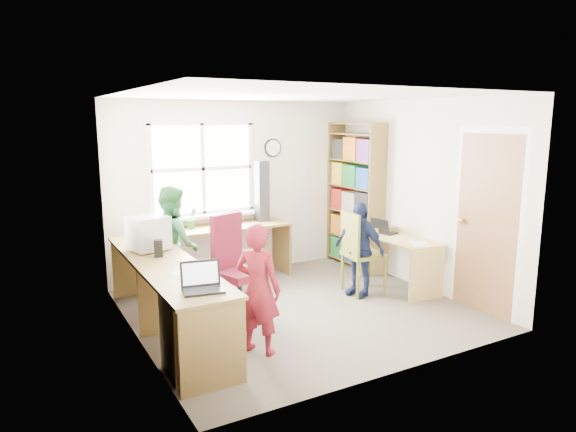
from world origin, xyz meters
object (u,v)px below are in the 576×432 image
(bookshelf, at_px, (355,199))
(swivel_chair, at_px, (235,272))
(crt_monitor, at_px, (149,233))
(potted_plant, at_px, (192,218))
(l_desk, at_px, (197,298))
(right_desk, at_px, (400,251))
(cd_tower, at_px, (262,191))
(laptop_right, at_px, (383,230))
(person_red, at_px, (258,289))
(person_green, at_px, (174,244))
(wooden_chair, at_px, (359,250))
(laptop_left, at_px, (202,283))
(person_navy, at_px, (359,249))

(bookshelf, bearing_deg, swivel_chair, -158.33)
(crt_monitor, relative_size, potted_plant, 1.64)
(l_desk, bearing_deg, right_desk, 6.93)
(crt_monitor, height_order, cd_tower, cd_tower)
(laptop_right, height_order, potted_plant, potted_plant)
(laptop_right, distance_m, person_red, 2.63)
(person_green, bearing_deg, potted_plant, -38.40)
(wooden_chair, relative_size, person_green, 0.74)
(laptop_left, xyz_separation_m, cd_tower, (1.74, 2.39, 0.37))
(crt_monitor, bearing_deg, swivel_chair, -38.51)
(person_red, relative_size, person_green, 0.88)
(l_desk, xyz_separation_m, laptop_right, (2.81, 0.64, 0.25))
(laptop_left, relative_size, person_navy, 0.32)
(l_desk, distance_m, laptop_left, 0.72)
(wooden_chair, bearing_deg, laptop_right, 28.62)
(bookshelf, bearing_deg, cd_tower, 167.40)
(crt_monitor, distance_m, potted_plant, 1.16)
(crt_monitor, height_order, potted_plant, crt_monitor)
(right_desk, relative_size, potted_plant, 4.31)
(crt_monitor, distance_m, person_navy, 2.50)
(laptop_right, relative_size, cd_tower, 0.40)
(person_green, height_order, person_navy, person_green)
(cd_tower, relative_size, potted_plant, 3.03)
(wooden_chair, bearing_deg, person_red, -147.43)
(right_desk, relative_size, laptop_right, 3.54)
(l_desk, relative_size, right_desk, 2.47)
(laptop_left, relative_size, laptop_right, 1.12)
(l_desk, bearing_deg, potted_plant, 72.34)
(crt_monitor, relative_size, laptop_right, 1.34)
(person_green, distance_m, person_navy, 2.24)
(swivel_chair, relative_size, laptop_left, 2.95)
(wooden_chair, height_order, crt_monitor, crt_monitor)
(right_desk, distance_m, cd_tower, 2.03)
(swivel_chair, distance_m, person_green, 0.89)
(l_desk, xyz_separation_m, wooden_chair, (2.23, 0.40, 0.11))
(swivel_chair, xyz_separation_m, wooden_chair, (1.60, -0.14, 0.08))
(wooden_chair, xyz_separation_m, person_red, (-1.81, -0.88, 0.05))
(laptop_right, bearing_deg, l_desk, 92.81)
(l_desk, relative_size, laptop_right, 8.74)
(laptop_left, distance_m, cd_tower, 2.98)
(l_desk, bearing_deg, wooden_chair, 10.27)
(bookshelf, bearing_deg, laptop_left, -146.22)
(laptop_left, height_order, laptop_right, laptop_left)
(person_red, bearing_deg, person_navy, -99.57)
(person_green, bearing_deg, crt_monitor, 134.71)
(laptop_left, bearing_deg, swivel_chair, 66.03)
(right_desk, bearing_deg, l_desk, -167.07)
(right_desk, distance_m, swivel_chair, 2.23)
(l_desk, relative_size, potted_plant, 10.66)
(swivel_chair, height_order, laptop_left, swivel_chair)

